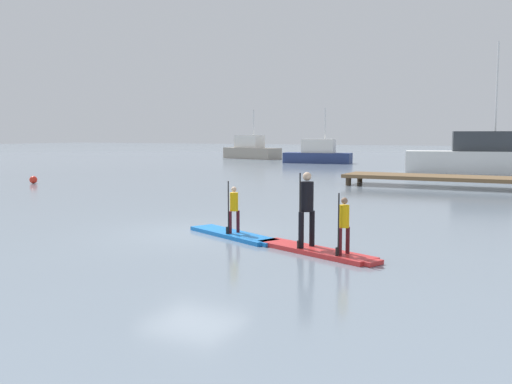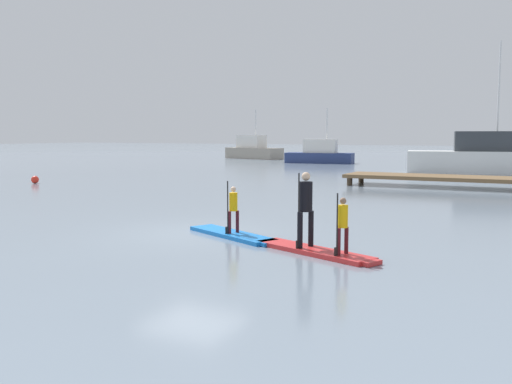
% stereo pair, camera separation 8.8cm
% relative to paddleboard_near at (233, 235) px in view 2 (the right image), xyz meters
% --- Properties ---
extents(ground_plane, '(240.00, 240.00, 0.00)m').
position_rel_paddleboard_near_xyz_m(ground_plane, '(-1.26, 0.04, -0.05)').
color(ground_plane, gray).
extents(paddleboard_near, '(3.10, 1.91, 0.10)m').
position_rel_paddleboard_near_xyz_m(paddleboard_near, '(0.00, 0.00, 0.00)').
color(paddleboard_near, blue).
rests_on(paddleboard_near, ground).
extents(paddler_child_solo, '(0.28, 0.38, 1.34)m').
position_rel_paddleboard_near_xyz_m(paddler_child_solo, '(-0.00, -0.01, 0.72)').
color(paddler_child_solo, '#4C1419').
rests_on(paddler_child_solo, paddleboard_near).
extents(paddleboard_far, '(3.21, 1.73, 0.10)m').
position_rel_paddleboard_near_xyz_m(paddleboard_far, '(2.62, -0.98, 0.00)').
color(paddleboard_far, red).
rests_on(paddleboard_far, ground).
extents(paddler_adult, '(0.38, 0.50, 1.68)m').
position_rel_paddleboard_near_xyz_m(paddler_adult, '(2.33, -0.88, 1.01)').
color(paddler_adult, black).
rests_on(paddler_adult, paddleboard_far).
extents(paddler_child_front, '(0.27, 0.39, 1.30)m').
position_rel_paddleboard_near_xyz_m(paddler_child_front, '(3.33, -1.28, 0.73)').
color(paddler_child_front, '#4C1419').
rests_on(paddler_child_front, paddleboard_far).
extents(fishing_boat_white_large, '(9.99, 4.23, 8.61)m').
position_rel_paddleboard_near_xyz_m(fishing_boat_white_large, '(3.05, 28.30, 0.95)').
color(fishing_boat_white_large, silver).
rests_on(fishing_boat_white_large, ground).
extents(motor_boat_small_navy, '(6.21, 2.47, 4.88)m').
position_rel_paddleboard_near_xyz_m(motor_boat_small_navy, '(-11.48, 35.99, 0.77)').
color(motor_boat_small_navy, navy).
rests_on(motor_boat_small_navy, ground).
extents(trawler_grey_distant, '(7.00, 3.98, 5.16)m').
position_rel_paddleboard_near_xyz_m(trawler_grey_distant, '(-21.21, 41.72, 0.88)').
color(trawler_grey_distant, '#9E9384').
rests_on(trawler_grey_distant, ground).
extents(floating_dock, '(13.33, 2.57, 0.57)m').
position_rel_paddleboard_near_xyz_m(floating_dock, '(4.35, 16.57, 0.42)').
color(floating_dock, brown).
rests_on(floating_dock, ground).
extents(mooring_buoy_near, '(0.40, 0.40, 0.40)m').
position_rel_paddleboard_near_xyz_m(mooring_buoy_near, '(-17.17, 9.02, 0.15)').
color(mooring_buoy_near, red).
rests_on(mooring_buoy_near, ground).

